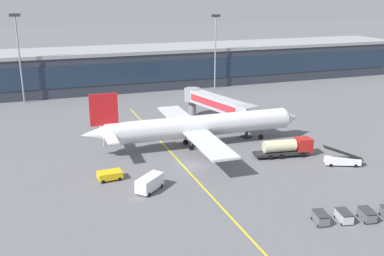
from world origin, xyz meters
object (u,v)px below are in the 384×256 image
at_px(crew_van, 149,183).
at_px(belt_loader, 342,160).
at_px(fuel_tanker, 287,147).
at_px(baggage_cart_0, 321,218).
at_px(pushback_tug, 110,175).
at_px(baggage_cart_1, 344,216).
at_px(baggage_cart_2, 367,215).
at_px(main_airliner, 198,126).

xyz_separation_m(crew_van, belt_loader, (34.26, -1.17, -0.32)).
bearing_deg(fuel_tanker, baggage_cart_0, -110.98).
xyz_separation_m(pushback_tug, belt_loader, (39.16, -7.36, 0.14)).
bearing_deg(belt_loader, baggage_cart_0, -134.49).
bearing_deg(fuel_tanker, baggage_cart_1, -103.56).
height_order(fuel_tanker, baggage_cart_0, fuel_tanker).
bearing_deg(baggage_cart_2, belt_loader, 61.48).
distance_m(pushback_tug, baggage_cart_1, 35.83).
bearing_deg(fuel_tanker, baggage_cart_2, -96.09).
bearing_deg(pushback_tug, baggage_cart_1, -41.98).
height_order(baggage_cart_0, baggage_cart_2, same).
xyz_separation_m(crew_van, baggage_cart_1, (21.73, -17.78, -0.53)).
bearing_deg(main_airliner, crew_van, -130.01).
height_order(fuel_tanker, baggage_cart_2, fuel_tanker).
height_order(crew_van, belt_loader, belt_loader).
distance_m(fuel_tanker, belt_loader, 9.92).
bearing_deg(baggage_cart_0, main_airliner, 97.70).
xyz_separation_m(crew_van, baggage_cart_0, (18.61, -17.10, -0.53)).
relative_size(main_airliner, fuel_tanker, 4.03).
relative_size(fuel_tanker, baggage_cart_1, 3.79).
height_order(main_airliner, baggage_cart_1, main_airliner).
bearing_deg(fuel_tanker, pushback_tug, 179.72).
relative_size(crew_van, belt_loader, 0.74).
distance_m(baggage_cart_0, baggage_cart_2, 6.40).
relative_size(main_airliner, baggage_cart_1, 15.25).
bearing_deg(baggage_cart_0, belt_loader, 45.51).
bearing_deg(baggage_cart_1, crew_van, 140.71).
bearing_deg(main_airliner, belt_loader, -41.49).
distance_m(fuel_tanker, baggage_cart_2, 24.65).
relative_size(pushback_tug, baggage_cart_2, 1.36).
relative_size(pushback_tug, baggage_cart_0, 1.36).
height_order(main_airliner, fuel_tanker, main_airliner).
relative_size(belt_loader, baggage_cart_1, 2.35).
bearing_deg(pushback_tug, fuel_tanker, -0.28).
height_order(fuel_tanker, baggage_cart_1, fuel_tanker).
relative_size(fuel_tanker, baggage_cart_2, 3.79).
bearing_deg(belt_loader, pushback_tug, 169.36).
height_order(main_airliner, baggage_cart_0, main_airliner).
xyz_separation_m(belt_loader, baggage_cart_0, (-15.65, -15.93, -0.21)).
bearing_deg(crew_van, belt_loader, -1.96).
height_order(pushback_tug, belt_loader, belt_loader).
xyz_separation_m(fuel_tanker, baggage_cart_0, (-8.87, -23.13, -0.96)).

